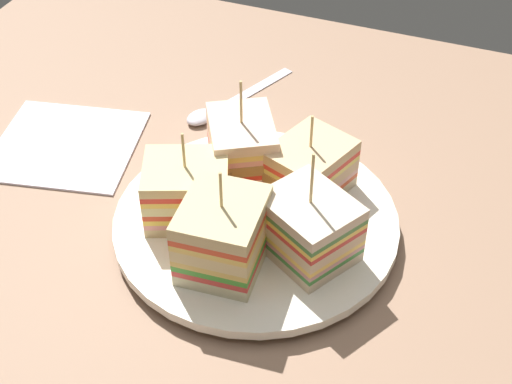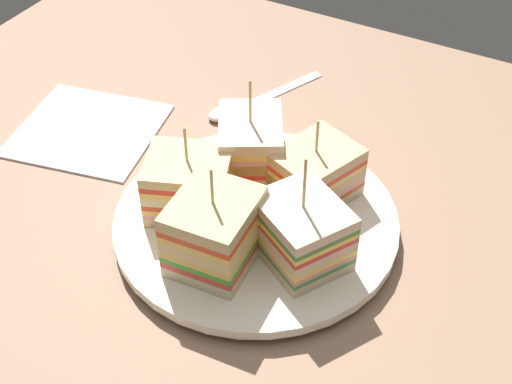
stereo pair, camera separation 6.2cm
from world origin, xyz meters
The scene contains 10 objects.
ground_plane centered at (0.00, 0.00, -0.90)cm, with size 92.91×78.15×1.80cm, color #947159.
plate centered at (0.00, 0.00, 1.01)cm, with size 25.23×25.23×1.67cm.
sandwich_wedge_0 centered at (-3.13, -5.05, 4.21)cm, with size 7.96×8.83×8.36cm.
sandwich_wedge_1 centered at (3.29, -4.95, 4.68)cm, with size 8.51×9.11×10.38cm.
sandwich_wedge_2 centered at (5.71, 1.67, 4.38)cm, with size 8.99×8.32×8.89cm.
sandwich_wedge_3 centered at (0.55, 5.92, 4.83)cm, with size 6.81×7.72×9.76cm.
sandwich_wedge_4 centered at (-5.48, 2.32, 4.51)cm, with size 9.29×8.84×10.54cm.
chip_pile centered at (-0.84, -0.95, 2.56)cm, with size 6.26×7.13×1.79cm.
spoon centered at (10.49, -15.61, 0.38)cm, with size 7.80×14.94×1.00cm.
napkin centered at (22.56, -4.43, 0.25)cm, with size 14.15×13.34×0.50cm, color white.
Camera 1 is at (-16.69, 43.24, 46.36)cm, focal length 51.14 mm.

